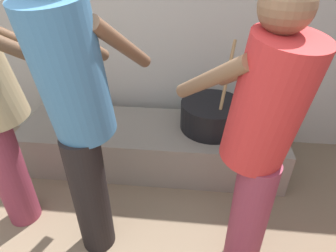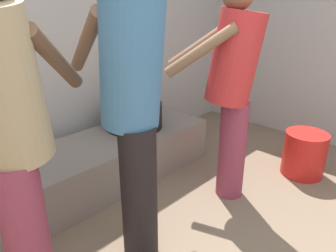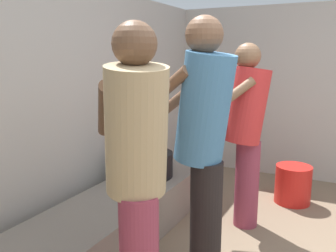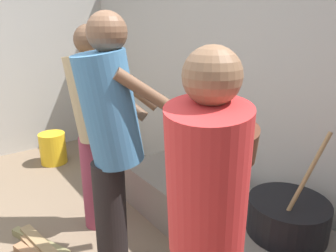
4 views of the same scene
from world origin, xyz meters
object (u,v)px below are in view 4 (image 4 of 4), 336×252
(cook_in_blue_shirt, at_px, (112,138))
(bucket_yellow_plastic, at_px, (53,148))
(cook_in_red_shirt, at_px, (206,222))
(cook_in_tan_shirt, at_px, (94,119))
(cooking_pot_main, at_px, (288,216))

(cook_in_blue_shirt, bearing_deg, bucket_yellow_plastic, 174.53)
(cook_in_red_shirt, relative_size, bucket_yellow_plastic, 4.17)
(cook_in_blue_shirt, height_order, cook_in_tan_shirt, cook_in_blue_shirt)
(bucket_yellow_plastic, bearing_deg, cook_in_tan_shirt, -2.62)
(cooking_pot_main, distance_m, cook_in_tan_shirt, 1.48)
(cook_in_tan_shirt, relative_size, bucket_yellow_plastic, 4.33)
(cook_in_red_shirt, height_order, bucket_yellow_plastic, cook_in_red_shirt)
(cooking_pot_main, bearing_deg, cook_in_blue_shirt, -130.21)
(cook_in_tan_shirt, height_order, bucket_yellow_plastic, cook_in_tan_shirt)
(cooking_pot_main, bearing_deg, bucket_yellow_plastic, -167.16)
(cook_in_red_shirt, distance_m, bucket_yellow_plastic, 2.96)
(cook_in_red_shirt, height_order, cook_in_tan_shirt, cook_in_tan_shirt)
(cooking_pot_main, bearing_deg, cook_in_tan_shirt, -151.02)
(cook_in_red_shirt, bearing_deg, cook_in_blue_shirt, 177.69)
(cooking_pot_main, xyz_separation_m, cook_in_red_shirt, (0.17, -0.85, 0.40))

